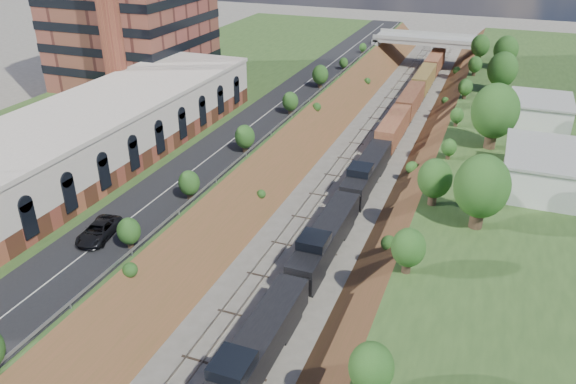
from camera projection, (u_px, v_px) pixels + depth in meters
name	position (u px, v px, depth m)	size (l,w,h in m)	color
platform_left	(156.00, 124.00, 88.95)	(44.00, 180.00, 5.00)	#304D1F
embankment_left	(284.00, 158.00, 82.98)	(7.07, 180.00, 7.07)	brown
embankment_right	(436.00, 181.00, 75.89)	(7.07, 180.00, 7.07)	brown
rail_left_track	(339.00, 166.00, 80.24)	(1.58, 180.00, 0.18)	gray
rail_right_track	(375.00, 171.00, 78.56)	(1.58, 180.00, 0.18)	gray
road	(256.00, 122.00, 82.17)	(8.00, 180.00, 0.10)	black
guardrail	(281.00, 123.00, 80.45)	(0.10, 171.00, 0.70)	#99999E
commercial_building	(83.00, 140.00, 66.31)	(14.30, 62.30, 7.00)	brown
overpass	(428.00, 46.00, 128.89)	(24.50, 8.30, 7.40)	gray
white_building_near	(548.00, 171.00, 62.05)	(9.00, 12.00, 4.00)	silver
white_building_far	(540.00, 112.00, 80.63)	(8.00, 10.00, 3.60)	silver
tree_right_large	(482.00, 187.00, 53.08)	(5.25, 5.25, 7.61)	#473323
tree_left_crest	(100.00, 256.00, 46.75)	(2.45, 2.45, 3.55)	#473323
freight_train	(391.00, 132.00, 85.90)	(2.82, 114.04, 4.55)	black
suv	(99.00, 231.00, 52.71)	(2.53, 5.48, 1.52)	black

